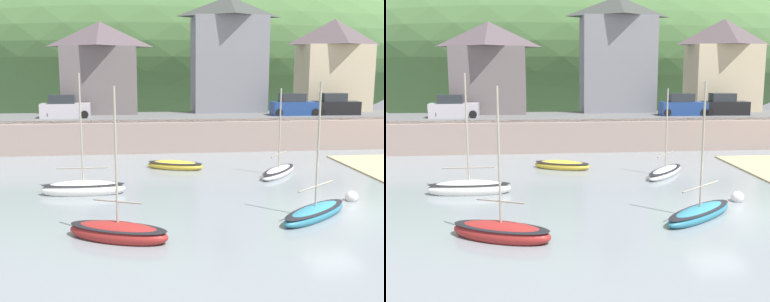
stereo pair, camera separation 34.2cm
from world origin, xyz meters
The scene contains 14 objects.
quay_seawall centered at (0.00, 17.50, 1.36)m, with size 48.00×9.40×2.40m.
hillside_backdrop centered at (-1.72, 55.20, 9.67)m, with size 80.00×44.00×27.63m.
waterfront_building_left centered at (-12.34, 25.20, 6.68)m, with size 7.01×5.85×8.40m.
waterfront_building_centre centered at (-0.21, 25.20, 7.91)m, with size 7.16×4.73×10.84m.
waterfront_building_right centered at (10.35, 25.20, 6.95)m, with size 6.81×4.76×8.90m.
dinghy_open_wooden centered at (-0.37, 7.51, 0.24)m, with size 3.56×4.08×5.47m.
sailboat_blue_trim centered at (-11.82, 4.33, 0.32)m, with size 4.38×1.15×6.48m.
sailboat_tall_mast centered at (-6.56, 10.18, 0.22)m, with size 3.99×2.61×0.71m.
sailboat_nearest_shore centered at (-1.24, -0.80, 0.25)m, with size 4.29×3.76×6.10m.
motorboat_with_cabin centered at (-9.75, -2.51, 0.29)m, with size 4.29×2.84×6.05m.
parked_car_near_slipway centered at (-15.09, 20.70, 3.20)m, with size 4.17×1.87×1.95m.
parked_car_by_wall centered at (4.94, 20.70, 3.20)m, with size 4.11×1.82×1.95m.
parked_car_end_of_row centered at (8.79, 20.70, 3.20)m, with size 4.20×1.96×1.95m.
mooring_buoy centered at (1.57, 1.58, 0.19)m, with size 0.63×0.63×0.63m.
Camera 2 is at (-8.52, -19.83, 6.44)m, focal length 43.66 mm.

